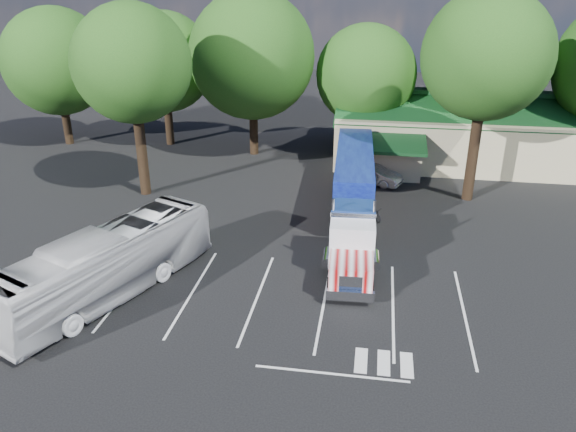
# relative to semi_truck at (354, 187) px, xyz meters

# --- Properties ---
(ground) EXTENTS (120.00, 120.00, 0.00)m
(ground) POSITION_rel_semi_truck_xyz_m (-3.96, -3.80, -2.17)
(ground) COLOR black
(ground) RESTS_ON ground
(event_hall) EXTENTS (24.20, 14.12, 5.55)m
(event_hall) POSITION_rel_semi_truck_xyz_m (9.77, 14.01, 0.04)
(event_hall) COLOR tan
(event_hall) RESTS_ON ground
(tree_row_a) EXTENTS (9.00, 9.00, 11.68)m
(tree_row_a) POSITION_rel_semi_truck_xyz_m (-25.96, 12.70, 4.99)
(tree_row_a) COLOR black
(tree_row_a) RESTS_ON ground
(tree_row_b) EXTENTS (8.40, 8.40, 11.35)m
(tree_row_b) POSITION_rel_semi_truck_xyz_m (-16.96, 14.00, 4.96)
(tree_row_b) COLOR black
(tree_row_b) RESTS_ON ground
(tree_row_c) EXTENTS (10.00, 10.00, 13.05)m
(tree_row_c) POSITION_rel_semi_truck_xyz_m (-8.96, 12.40, 5.87)
(tree_row_c) COLOR black
(tree_row_c) RESTS_ON ground
(tree_row_d) EXTENTS (8.00, 8.00, 10.60)m
(tree_row_d) POSITION_rel_semi_truck_xyz_m (0.04, 13.70, 4.41)
(tree_row_d) COLOR black
(tree_row_d) RESTS_ON ground
(tree_row_e) EXTENTS (9.60, 9.60, 12.90)m
(tree_row_e) POSITION_rel_semi_truck_xyz_m (9.04, 14.20, 5.92)
(tree_row_e) COLOR black
(tree_row_e) RESTS_ON ground
(tree_near_left) EXTENTS (7.60, 7.60, 12.65)m
(tree_near_left) POSITION_rel_semi_truck_xyz_m (-14.46, 2.20, 6.64)
(tree_near_left) COLOR black
(tree_near_left) RESTS_ON ground
(tree_near_right) EXTENTS (8.00, 8.00, 13.50)m
(tree_near_right) POSITION_rel_semi_truck_xyz_m (7.54, 4.70, 7.29)
(tree_near_right) COLOR black
(tree_near_right) RESTS_ON ground
(semi_truck) EXTENTS (3.33, 18.40, 3.84)m
(semi_truck) POSITION_rel_semi_truck_xyz_m (0.00, 0.00, 0.00)
(semi_truck) COLOR black
(semi_truck) RESTS_ON ground
(woman) EXTENTS (0.66, 0.78, 1.82)m
(woman) POSITION_rel_semi_truck_xyz_m (0.29, -3.88, -1.26)
(woman) COLOR black
(woman) RESTS_ON ground
(bicycle) EXTENTS (1.29, 1.81, 0.90)m
(bicycle) POSITION_rel_semi_truck_xyz_m (1.38, 0.29, -1.72)
(bicycle) COLOR black
(bicycle) RESTS_ON ground
(tour_bus) EXTENTS (7.24, 11.91, 3.28)m
(tour_bus) POSITION_rel_semi_truck_xyz_m (-10.96, -10.72, -0.53)
(tour_bus) COLOR silver
(tour_bus) RESTS_ON ground
(silver_sedan) EXTENTS (4.56, 3.03, 1.42)m
(silver_sedan) POSITION_rel_semi_truck_xyz_m (1.04, 6.70, -1.46)
(silver_sedan) COLOR #A1A3A8
(silver_sedan) RESTS_ON ground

